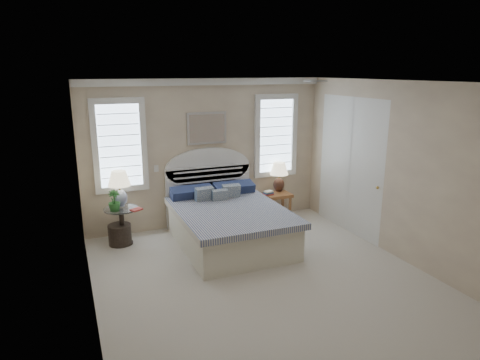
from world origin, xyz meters
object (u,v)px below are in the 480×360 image
at_px(nightstand_right, 277,201).
at_px(lamp_left, 119,185).
at_px(bed, 227,221).
at_px(floor_pot, 120,235).
at_px(lamp_right, 279,174).
at_px(side_table_left, 122,222).

distance_m(nightstand_right, lamp_left, 3.00).
height_order(bed, floor_pot, bed).
distance_m(bed, lamp_left, 1.89).
bearing_deg(lamp_left, lamp_right, 2.07).
distance_m(bed, lamp_right, 1.71).
relative_size(nightstand_right, lamp_left, 0.87).
relative_size(floor_pot, lamp_left, 0.62).
height_order(bed, lamp_left, bed).
bearing_deg(lamp_left, nightstand_right, -0.79).
bearing_deg(bed, floor_pot, 160.47).
distance_m(bed, side_table_left, 1.75).
bearing_deg(nightstand_right, lamp_left, 179.21).
relative_size(nightstand_right, lamp_right, 0.91).
bearing_deg(side_table_left, lamp_right, 4.68).
relative_size(bed, side_table_left, 3.61).
relative_size(nightstand_right, floor_pot, 1.40).
height_order(floor_pot, lamp_right, lamp_right).
height_order(bed, lamp_right, bed).
xyz_separation_m(side_table_left, lamp_right, (3.05, 0.25, 0.50)).
bearing_deg(bed, nightstand_right, 28.03).
xyz_separation_m(bed, floor_pot, (-1.70, 0.60, -0.21)).
relative_size(side_table_left, lamp_left, 1.04).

